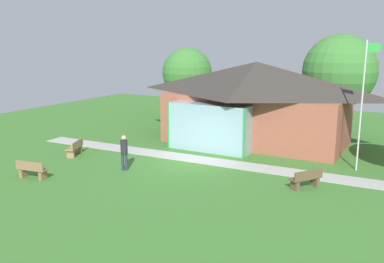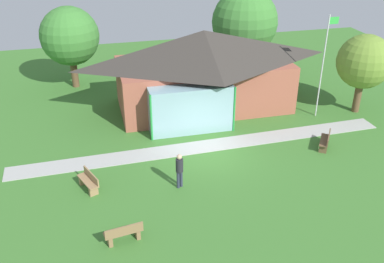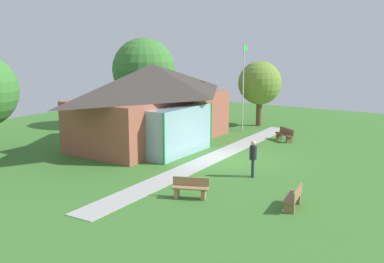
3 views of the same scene
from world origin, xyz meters
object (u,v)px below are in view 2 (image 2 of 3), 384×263
at_px(tree_behind_pavilion_right, 245,22).
at_px(tree_behind_pavilion_left, 70,36).
at_px(visitor_strolling_lawn, 179,168).
at_px(bench_front_left, 124,233).
at_px(pavilion, 203,69).
at_px(tree_east_hedge, 364,62).
at_px(bench_mid_left, 89,182).
at_px(bench_mid_right, 325,141).
at_px(flagpole, 323,63).

bearing_deg(tree_behind_pavilion_right, tree_behind_pavilion_left, 172.74).
distance_m(visitor_strolling_lawn, tree_behind_pavilion_right, 15.01).
bearing_deg(tree_behind_pavilion_right, bench_front_left, -123.71).
bearing_deg(tree_behind_pavilion_right, pavilion, -135.14).
xyz_separation_m(bench_front_left, tree_behind_pavilion_left, (-1.65, 17.19, 3.26)).
xyz_separation_m(tree_behind_pavilion_left, tree_east_hedge, (17.17, -8.64, -0.40)).
relative_size(bench_mid_left, tree_behind_pavilion_left, 0.27).
height_order(bench_mid_right, bench_mid_left, same).
xyz_separation_m(pavilion, tree_behind_pavilion_right, (4.16, 4.14, 1.70)).
xyz_separation_m(bench_front_left, tree_behind_pavilion_right, (10.44, 15.65, 3.89)).
relative_size(bench_mid_left, tree_east_hedge, 0.32).
distance_m(bench_mid_right, visitor_strolling_lawn, 8.57).
height_order(flagpole, tree_behind_pavilion_right, tree_behind_pavilion_right).
distance_m(pavilion, bench_mid_left, 10.85).
relative_size(flagpole, bench_front_left, 4.02).
distance_m(bench_front_left, tree_behind_pavilion_right, 19.21).
xyz_separation_m(bench_mid_left, tree_behind_pavilion_left, (-0.47, 13.26, 3.26)).
bearing_deg(visitor_strolling_lawn, tree_east_hedge, 175.61).
distance_m(pavilion, visitor_strolling_lawn, 9.20).
bearing_deg(bench_mid_right, visitor_strolling_lawn, 135.58).
xyz_separation_m(bench_mid_left, tree_behind_pavilion_right, (11.61, 11.72, 3.89)).
relative_size(pavilion, flagpole, 1.86).
bearing_deg(flagpole, tree_east_hedge, -0.62).
height_order(tree_behind_pavilion_left, tree_east_hedge, tree_behind_pavilion_left).
xyz_separation_m(bench_mid_right, tree_behind_pavilion_right, (-0.84, 10.87, 3.89)).
height_order(bench_mid_left, tree_behind_pavilion_right, tree_behind_pavilion_right).
bearing_deg(bench_front_left, bench_mid_right, 14.13).
xyz_separation_m(flagpole, bench_mid_right, (-1.52, -3.80, -3.01)).
distance_m(bench_mid_left, bench_front_left, 4.10).
xyz_separation_m(flagpole, tree_behind_pavilion_right, (-2.36, 7.07, 0.88)).
distance_m(pavilion, tree_behind_pavilion_right, 6.12).
distance_m(bench_mid_right, bench_front_left, 12.25).
bearing_deg(tree_east_hedge, flagpole, 179.38).
bearing_deg(bench_mid_right, bench_mid_left, 128.06).
bearing_deg(visitor_strolling_lawn, flagpole, -178.78).
bearing_deg(bench_front_left, pavilion, 52.57).
bearing_deg(tree_behind_pavilion_right, tree_east_hedge, -54.40).
bearing_deg(tree_behind_pavilion_left, pavilion, -35.65).
bearing_deg(tree_east_hedge, tree_behind_pavilion_right, 125.60).
bearing_deg(tree_behind_pavilion_right, bench_mid_right, -85.58).
height_order(pavilion, tree_behind_pavilion_right, tree_behind_pavilion_right).
bearing_deg(pavilion, tree_east_hedge, -17.72).
bearing_deg(flagpole, tree_behind_pavilion_left, 149.23).
height_order(flagpole, bench_mid_left, flagpole).
xyz_separation_m(visitor_strolling_lawn, tree_behind_pavilion_left, (-4.55, 14.10, 2.64)).
relative_size(bench_mid_right, bench_front_left, 0.96).
relative_size(pavilion, bench_mid_right, 7.78).
bearing_deg(bench_mid_left, visitor_strolling_lawn, -124.06).
xyz_separation_m(bench_mid_left, tree_east_hedge, (16.69, 4.62, 2.86)).
bearing_deg(pavilion, bench_front_left, -118.61).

